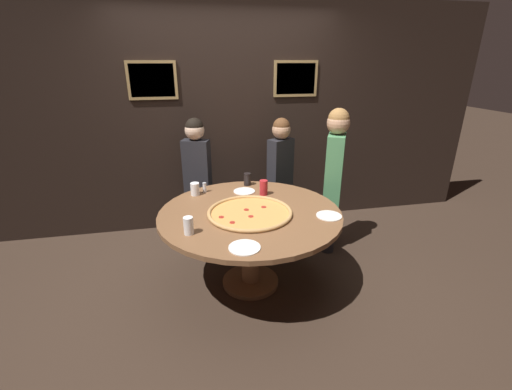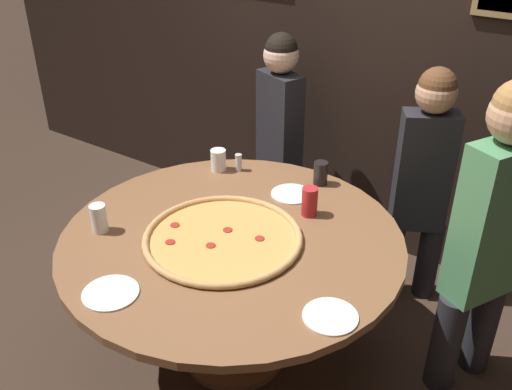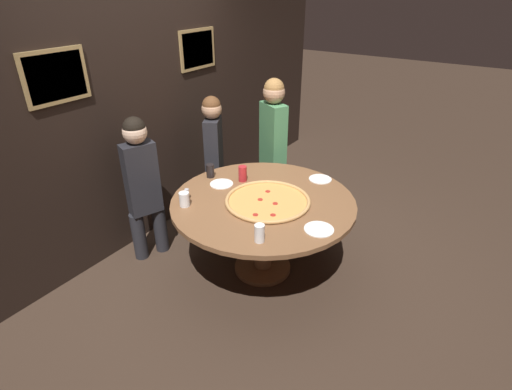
{
  "view_description": "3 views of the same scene",
  "coord_description": "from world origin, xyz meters",
  "px_view_note": "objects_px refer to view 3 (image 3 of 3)",
  "views": [
    {
      "loc": [
        -0.5,
        -2.64,
        1.96
      ],
      "look_at": [
        0.07,
        0.07,
        0.86
      ],
      "focal_mm": 24.0,
      "sensor_mm": 36.0,
      "label": 1
    },
    {
      "loc": [
        1.3,
        -1.72,
        2.2
      ],
      "look_at": [
        0.09,
        0.07,
        0.95
      ],
      "focal_mm": 40.0,
      "sensor_mm": 36.0,
      "label": 2
    },
    {
      "loc": [
        -2.49,
        -1.6,
        2.4
      ],
      "look_at": [
        -0.12,
        -0.01,
        0.84
      ],
      "focal_mm": 28.0,
      "sensor_mm": 36.0,
      "label": 3
    }
  ],
  "objects_px": {
    "drink_cup_front_edge": "(259,233)",
    "white_plate_beside_cup": "(320,179)",
    "condiment_shaker": "(187,194)",
    "drink_cup_far_left": "(184,199)",
    "giant_pizza": "(268,201)",
    "drink_cup_centre_back": "(243,174)",
    "drink_cup_far_right": "(210,171)",
    "dining_table": "(263,213)",
    "diner_centre_back": "(273,140)",
    "diner_far_right": "(142,182)",
    "diner_side_left": "(214,151)",
    "white_plate_left_side": "(319,229)",
    "white_plate_near_front": "(222,184)"
  },
  "relations": [
    {
      "from": "giant_pizza",
      "to": "white_plate_beside_cup",
      "type": "distance_m",
      "value": 0.66
    },
    {
      "from": "dining_table",
      "to": "drink_cup_front_edge",
      "type": "distance_m",
      "value": 0.64
    },
    {
      "from": "dining_table",
      "to": "drink_cup_far_right",
      "type": "height_order",
      "value": "drink_cup_far_right"
    },
    {
      "from": "diner_centre_back",
      "to": "diner_side_left",
      "type": "bearing_deg",
      "value": -108.13
    },
    {
      "from": "diner_far_right",
      "to": "diner_centre_back",
      "type": "xyz_separation_m",
      "value": [
        1.39,
        -0.53,
        0.07
      ]
    },
    {
      "from": "giant_pizza",
      "to": "drink_cup_far_right",
      "type": "bearing_deg",
      "value": 81.3
    },
    {
      "from": "giant_pizza",
      "to": "drink_cup_front_edge",
      "type": "xyz_separation_m",
      "value": [
        -0.51,
        -0.26,
        0.05
      ]
    },
    {
      "from": "giant_pizza",
      "to": "drink_cup_front_edge",
      "type": "distance_m",
      "value": 0.58
    },
    {
      "from": "giant_pizza",
      "to": "diner_far_right",
      "type": "relative_size",
      "value": 0.52
    },
    {
      "from": "drink_cup_far_left",
      "to": "white_plate_left_side",
      "type": "relative_size",
      "value": 0.54
    },
    {
      "from": "drink_cup_far_left",
      "to": "drink_cup_far_right",
      "type": "xyz_separation_m",
      "value": [
        0.54,
        0.17,
        0.0
      ]
    },
    {
      "from": "white_plate_left_side",
      "to": "drink_cup_far_left",
      "type": "bearing_deg",
      "value": 105.1
    },
    {
      "from": "giant_pizza",
      "to": "drink_cup_centre_back",
      "type": "height_order",
      "value": "drink_cup_centre_back"
    },
    {
      "from": "diner_far_right",
      "to": "white_plate_beside_cup",
      "type": "bearing_deg",
      "value": 149.69
    },
    {
      "from": "giant_pizza",
      "to": "drink_cup_centre_back",
      "type": "distance_m",
      "value": 0.47
    },
    {
      "from": "drink_cup_front_edge",
      "to": "diner_far_right",
      "type": "xyz_separation_m",
      "value": [
        0.13,
        1.35,
        -0.02
      ]
    },
    {
      "from": "diner_centre_back",
      "to": "white_plate_left_side",
      "type": "bearing_deg",
      "value": -18.18
    },
    {
      "from": "condiment_shaker",
      "to": "drink_cup_centre_back",
      "type": "bearing_deg",
      "value": -18.6
    },
    {
      "from": "white_plate_left_side",
      "to": "giant_pizza",
      "type": "bearing_deg",
      "value": 75.41
    },
    {
      "from": "drink_cup_centre_back",
      "to": "white_plate_near_front",
      "type": "bearing_deg",
      "value": 145.08
    },
    {
      "from": "white_plate_beside_cup",
      "to": "diner_centre_back",
      "type": "relative_size",
      "value": 0.14
    },
    {
      "from": "drink_cup_centre_back",
      "to": "drink_cup_far_right",
      "type": "bearing_deg",
      "value": 108.98
    },
    {
      "from": "dining_table",
      "to": "drink_cup_far_right",
      "type": "relative_size",
      "value": 12.35
    },
    {
      "from": "diner_far_right",
      "to": "condiment_shaker",
      "type": "bearing_deg",
      "value": 116.26
    },
    {
      "from": "drink_cup_front_edge",
      "to": "dining_table",
      "type": "bearing_deg",
      "value": 30.4
    },
    {
      "from": "giant_pizza",
      "to": "white_plate_near_front",
      "type": "distance_m",
      "value": 0.53
    },
    {
      "from": "drink_cup_far_left",
      "to": "white_plate_left_side",
      "type": "height_order",
      "value": "drink_cup_far_left"
    },
    {
      "from": "drink_cup_centre_back",
      "to": "condiment_shaker",
      "type": "bearing_deg",
      "value": 161.4
    },
    {
      "from": "drink_cup_front_edge",
      "to": "condiment_shaker",
      "type": "relative_size",
      "value": 1.4
    },
    {
      "from": "drink_cup_front_edge",
      "to": "white_plate_left_side",
      "type": "height_order",
      "value": "drink_cup_front_edge"
    },
    {
      "from": "drink_cup_front_edge",
      "to": "diner_centre_back",
      "type": "height_order",
      "value": "diner_centre_back"
    },
    {
      "from": "drink_cup_far_left",
      "to": "drink_cup_front_edge",
      "type": "bearing_deg",
      "value": -95.72
    },
    {
      "from": "drink_cup_front_edge",
      "to": "white_plate_near_front",
      "type": "height_order",
      "value": "drink_cup_front_edge"
    },
    {
      "from": "dining_table",
      "to": "drink_cup_far_left",
      "type": "bearing_deg",
      "value": 132.53
    },
    {
      "from": "drink_cup_front_edge",
      "to": "white_plate_beside_cup",
      "type": "relative_size",
      "value": 0.64
    },
    {
      "from": "dining_table",
      "to": "drink_cup_front_edge",
      "type": "bearing_deg",
      "value": -149.6
    },
    {
      "from": "drink_cup_centre_back",
      "to": "diner_centre_back",
      "type": "bearing_deg",
      "value": 11.38
    },
    {
      "from": "drink_cup_front_edge",
      "to": "white_plate_left_side",
      "type": "relative_size",
      "value": 0.61
    },
    {
      "from": "drink_cup_far_right",
      "to": "diner_side_left",
      "type": "distance_m",
      "value": 0.55
    },
    {
      "from": "drink_cup_front_edge",
      "to": "diner_side_left",
      "type": "relative_size",
      "value": 0.1
    },
    {
      "from": "white_plate_beside_cup",
      "to": "white_plate_left_side",
      "type": "distance_m",
      "value": 0.86
    },
    {
      "from": "drink_cup_front_edge",
      "to": "condiment_shaker",
      "type": "xyz_separation_m",
      "value": [
        0.17,
        0.85,
        -0.02
      ]
    },
    {
      "from": "dining_table",
      "to": "drink_cup_centre_back",
      "type": "distance_m",
      "value": 0.46
    },
    {
      "from": "white_plate_near_front",
      "to": "white_plate_beside_cup",
      "type": "relative_size",
      "value": 1.0
    },
    {
      "from": "drink_cup_front_edge",
      "to": "drink_cup_centre_back",
      "type": "height_order",
      "value": "drink_cup_centre_back"
    },
    {
      "from": "condiment_shaker",
      "to": "drink_cup_far_left",
      "type": "bearing_deg",
      "value": -148.26
    },
    {
      "from": "white_plate_beside_cup",
      "to": "white_plate_near_front",
      "type": "bearing_deg",
      "value": 130.06
    },
    {
      "from": "dining_table",
      "to": "giant_pizza",
      "type": "relative_size",
      "value": 2.17
    },
    {
      "from": "white_plate_near_front",
      "to": "diner_side_left",
      "type": "relative_size",
      "value": 0.15
    },
    {
      "from": "giant_pizza",
      "to": "white_plate_near_front",
      "type": "relative_size",
      "value": 3.41
    }
  ]
}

